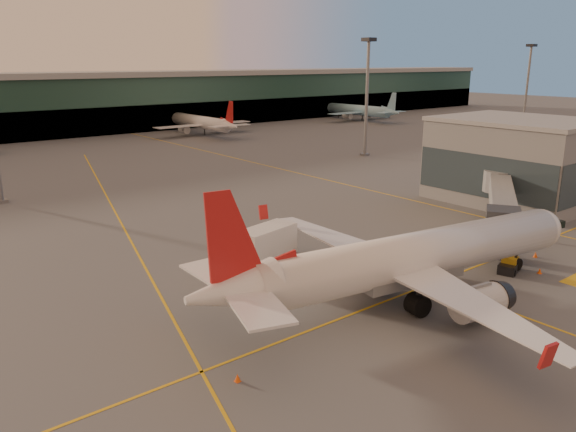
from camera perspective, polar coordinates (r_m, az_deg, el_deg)
ground at (r=50.28m, az=15.53°, el=-9.66°), size 600.00×600.00×0.00m
taxi_markings at (r=79.43m, az=-14.77°, el=-0.25°), size 100.12×173.00×0.01m
terminal at (r=172.26m, az=-26.37°, el=9.93°), size 400.00×20.00×17.60m
gate_building at (r=92.04m, az=22.31°, el=5.25°), size 18.40×22.40×12.60m
mast_east_near at (r=127.86m, az=8.04°, el=12.69°), size 2.40×2.40×25.60m
mast_east_far at (r=191.30m, az=23.18°, el=12.53°), size 2.40×2.40×25.60m
main_airplane at (r=50.72m, az=12.02°, el=-4.36°), size 40.25×36.48×12.18m
jet_bridge at (r=74.95m, az=20.81°, el=1.60°), size 23.28×16.37×5.98m
catering_truck at (r=56.36m, az=-2.11°, el=-3.21°), size 6.80×4.00×4.94m
pushback_tug at (r=61.90m, az=21.60°, el=-4.72°), size 3.45×2.47×1.60m
cone_nose at (r=67.55m, az=23.84°, el=-3.62°), size 0.47×0.47×0.60m
cone_tail at (r=39.51m, az=-5.15°, el=-16.05°), size 0.44×0.44×0.56m
cone_wing_left at (r=63.82m, az=0.03°, el=-3.31°), size 0.49×0.49×0.62m
cone_fwd at (r=62.70m, az=24.20°, el=-5.11°), size 0.45×0.45×0.57m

